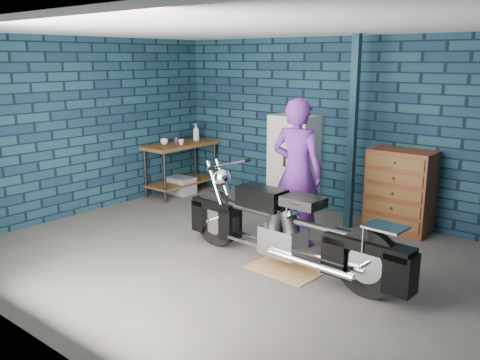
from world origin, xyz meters
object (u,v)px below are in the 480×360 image
at_px(workbench, 181,168).
at_px(person, 297,173).
at_px(motorcycle, 288,222).
at_px(storage_bin, 181,185).
at_px(locker, 293,163).
at_px(tool_chest, 399,191).

relative_size(workbench, person, 0.73).
distance_m(workbench, person, 3.17).
distance_m(motorcycle, storage_bin, 3.76).
xyz_separation_m(workbench, motorcycle, (3.41, -1.61, 0.11)).
height_order(motorcycle, locker, locker).
bearing_deg(tool_chest, workbench, -172.89).
height_order(locker, tool_chest, locker).
height_order(workbench, locker, locker).
bearing_deg(motorcycle, workbench, 157.80).
relative_size(person, storage_bin, 3.97).
height_order(person, locker, person).
bearing_deg(tool_chest, motorcycle, -101.93).
relative_size(motorcycle, storage_bin, 5.34).
height_order(motorcycle, tool_chest, tool_chest).
distance_m(person, tool_chest, 1.61).
distance_m(workbench, tool_chest, 3.88).
height_order(motorcycle, storage_bin, motorcycle).
bearing_deg(tool_chest, person, -122.29).
bearing_deg(motorcycle, tool_chest, 81.23).
xyz_separation_m(workbench, tool_chest, (3.85, 0.48, 0.12)).
distance_m(storage_bin, locker, 2.21).
bearing_deg(storage_bin, person, -15.02).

